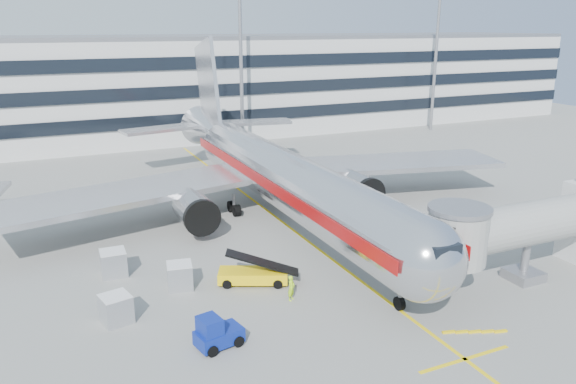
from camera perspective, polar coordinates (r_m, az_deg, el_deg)
name	(u,v)px	position (r m, az deg, el deg)	size (l,w,h in m)	color
ground	(336,263)	(42.74, 4.95, -7.17)	(180.00, 180.00, 0.00)	gray
lead_in_line	(282,222)	(51.03, -0.58, -3.07)	(0.25, 70.00, 0.01)	yellow
stop_bar	(465,359)	(32.77, 17.53, -15.89)	(6.00, 0.25, 0.01)	yellow
main_jet	(275,173)	(51.29, -1.38, 1.97)	(50.95, 48.70, 16.06)	silver
jet_bridge	(547,224)	(43.07, 24.83, -3.00)	(17.80, 4.50, 7.00)	silver
terminal	(161,86)	(94.36, -12.77, 10.50)	(150.00, 24.25, 15.60)	silver
light_mast_centre	(241,42)	(80.77, -4.84, 14.92)	(2.40, 1.20, 25.45)	gray
light_mast_east	(437,40)	(97.75, 14.90, 14.73)	(2.40, 1.20, 25.45)	gray
belt_loader	(253,274)	(39.19, -3.57, -8.35)	(5.04, 3.55, 2.39)	yellow
baggage_tug	(216,333)	(32.21, -7.31, -14.07)	(2.80, 2.07, 1.92)	navy
cargo_container_left	(116,309)	(35.83, -17.07, -11.27)	(1.96, 1.96, 1.75)	#AAACB1
cargo_container_right	(114,263)	(42.14, -17.31, -6.90)	(1.79, 1.79, 1.85)	#AAACB1
cargo_container_front	(180,276)	(39.12, -10.93, -8.35)	(1.93, 1.93, 1.76)	#AAACB1
ramp_worker	(291,288)	(36.84, 0.34, -9.72)	(0.62, 0.41, 1.70)	#BDFF1A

